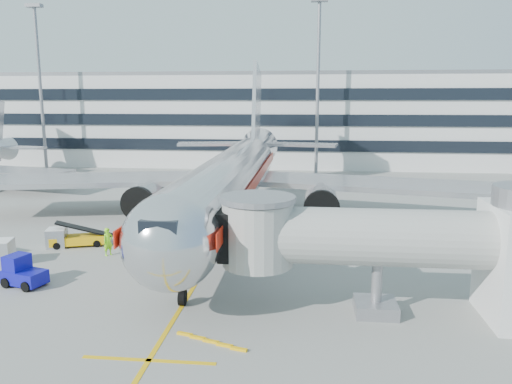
# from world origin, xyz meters

# --- Properties ---
(ground) EXTENTS (180.00, 180.00, 0.00)m
(ground) POSITION_xyz_m (0.00, 0.00, 0.00)
(ground) COLOR gray
(ground) RESTS_ON ground
(lead_in_line) EXTENTS (0.25, 70.00, 0.01)m
(lead_in_line) POSITION_xyz_m (0.00, 10.00, 0.01)
(lead_in_line) COLOR #E3AB0B
(lead_in_line) RESTS_ON ground
(stop_bar) EXTENTS (6.00, 0.25, 0.01)m
(stop_bar) POSITION_xyz_m (0.00, -14.00, 0.01)
(stop_bar) COLOR #E3AB0B
(stop_bar) RESTS_ON ground
(main_jet) EXTENTS (50.95, 48.70, 16.06)m
(main_jet) POSITION_xyz_m (0.00, 11.72, 4.23)
(main_jet) COLOR silver
(main_jet) RESTS_ON ground
(jet_bridge) EXTENTS (17.80, 4.50, 7.00)m
(jet_bridge) POSITION_xyz_m (12.18, -8.00, 3.87)
(jet_bridge) COLOR silver
(jet_bridge) RESTS_ON ground
(terminal) EXTENTS (150.00, 24.25, 15.60)m
(terminal) POSITION_xyz_m (0.00, 57.95, 7.80)
(terminal) COLOR silver
(terminal) RESTS_ON ground
(light_mast_west) EXTENTS (2.40, 1.20, 25.45)m
(light_mast_west) POSITION_xyz_m (-35.00, 42.00, 14.88)
(light_mast_west) COLOR gray
(light_mast_west) RESTS_ON ground
(light_mast_centre) EXTENTS (2.40, 1.20, 25.45)m
(light_mast_centre) POSITION_xyz_m (8.00, 42.00, 14.88)
(light_mast_centre) COLOR gray
(light_mast_centre) RESTS_ON ground
(belt_loader) EXTENTS (4.32, 2.64, 2.02)m
(belt_loader) POSITION_xyz_m (-10.91, 2.28, 0.57)
(belt_loader) COLOR #FFBA0A
(belt_loader) RESTS_ON ground
(baggage_tug) EXTENTS (2.85, 2.21, 1.90)m
(baggage_tug) POSITION_xyz_m (-10.46, -6.11, 0.83)
(baggage_tug) COLOR #0E0E9B
(baggage_tug) RESTS_ON ground
(cargo_container_right) EXTENTS (1.68, 1.68, 1.48)m
(cargo_container_right) POSITION_xyz_m (-12.35, 1.78, 0.74)
(cargo_container_right) COLOR #ABAEB2
(cargo_container_right) RESTS_ON ground
(cargo_container_front) EXTENTS (1.97, 1.97, 1.73)m
(cargo_container_front) POSITION_xyz_m (-14.23, -2.55, 0.87)
(cargo_container_front) COLOR #ABAEB2
(cargo_container_front) RESTS_ON ground
(ramp_worker) EXTENTS (0.85, 0.90, 2.06)m
(ramp_worker) POSITION_xyz_m (-7.60, 0.23, 1.03)
(ramp_worker) COLOR #8DF71A
(ramp_worker) RESTS_ON ground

